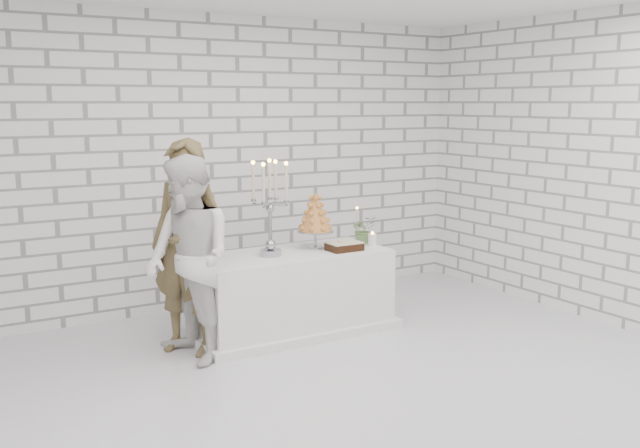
{
  "coord_description": "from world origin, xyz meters",
  "views": [
    {
      "loc": [
        -2.84,
        -4.41,
        2.12
      ],
      "look_at": [
        0.41,
        1.01,
        1.05
      ],
      "focal_mm": 40.4,
      "sensor_mm": 36.0,
      "label": 1
    }
  ],
  "objects": [
    {
      "name": "ground",
      "position": [
        0.0,
        0.0,
        0.0
      ],
      "size": [
        6.0,
        5.0,
        0.01
      ],
      "primitive_type": "cube",
      "color": "silver",
      "rests_on": "ground"
    },
    {
      "name": "wall_back",
      "position": [
        0.0,
        2.5,
        1.5
      ],
      "size": [
        6.0,
        0.01,
        3.0
      ],
      "primitive_type": "cube",
      "color": "white",
      "rests_on": "ground"
    },
    {
      "name": "wall_right",
      "position": [
        3.0,
        0.0,
        1.5
      ],
      "size": [
        0.01,
        5.0,
        3.0
      ],
      "primitive_type": "cube",
      "color": "white",
      "rests_on": "ground"
    },
    {
      "name": "cake_table",
      "position": [
        0.27,
        1.31,
        0.38
      ],
      "size": [
        1.8,
        0.8,
        0.75
      ],
      "primitive_type": "cube",
      "color": "white",
      "rests_on": "ground"
    },
    {
      "name": "groom",
      "position": [
        -0.75,
        1.26,
        0.91
      ],
      "size": [
        0.75,
        0.79,
        1.83
      ],
      "primitive_type": "imported",
      "rotation": [
        0.0,
        0.0,
        -0.91
      ],
      "color": "brown",
      "rests_on": "ground"
    },
    {
      "name": "bride",
      "position": [
        -0.82,
        1.04,
        0.85
      ],
      "size": [
        0.75,
        0.91,
        1.71
      ],
      "primitive_type": "imported",
      "rotation": [
        0.0,
        0.0,
        -1.44
      ],
      "color": "white",
      "rests_on": "ground"
    },
    {
      "name": "candelabra",
      "position": [
        0.05,
        1.29,
        1.19
      ],
      "size": [
        0.37,
        0.37,
        0.88
      ],
      "primitive_type": null,
      "rotation": [
        0.0,
        0.0,
        -0.04
      ],
      "color": "#999AA3",
      "rests_on": "cake_table"
    },
    {
      "name": "croquembouche",
      "position": [
        0.57,
        1.38,
        1.02
      ],
      "size": [
        0.4,
        0.4,
        0.54
      ],
      "primitive_type": null,
      "rotation": [
        0.0,
        0.0,
        0.18
      ],
      "color": "#AB6425",
      "rests_on": "cake_table"
    },
    {
      "name": "chocolate_cake",
      "position": [
        0.75,
        1.14,
        0.79
      ],
      "size": [
        0.31,
        0.22,
        0.08
      ],
      "primitive_type": "cube",
      "rotation": [
        0.0,
        0.0,
        -0.0
      ],
      "color": "black",
      "rests_on": "cake_table"
    },
    {
      "name": "pillar_candle",
      "position": [
        1.09,
        1.17,
        0.81
      ],
      "size": [
        0.09,
        0.09,
        0.12
      ],
      "primitive_type": "cylinder",
      "rotation": [
        0.0,
        0.0,
        -0.18
      ],
      "color": "white",
      "rests_on": "cake_table"
    },
    {
      "name": "extra_taper",
      "position": [
        1.12,
        1.49,
        0.91
      ],
      "size": [
        0.07,
        0.07,
        0.32
      ],
      "primitive_type": "cylinder",
      "rotation": [
        0.0,
        0.0,
        -0.2
      ],
      "color": "beige",
      "rests_on": "cake_table"
    },
    {
      "name": "flowers",
      "position": [
        1.1,
        1.34,
        0.89
      ],
      "size": [
        0.27,
        0.24,
        0.27
      ],
      "primitive_type": "imported",
      "rotation": [
        0.0,
        0.0,
        -0.13
      ],
      "color": "#46743E",
      "rests_on": "cake_table"
    }
  ]
}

